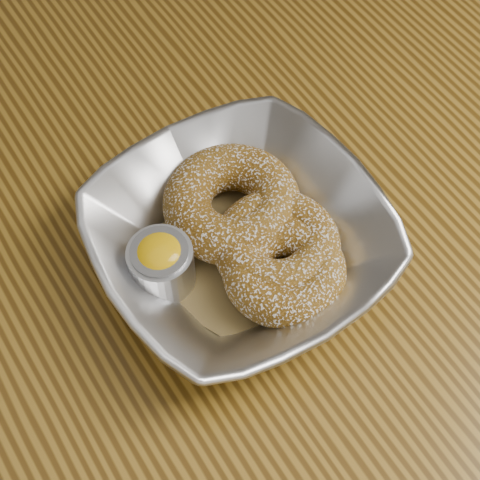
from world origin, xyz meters
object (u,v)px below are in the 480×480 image
donut_back (232,203)px  donut_extra (277,246)px  serving_bowl (240,241)px  ramekin (161,263)px  table (133,300)px  donut_front (284,271)px

donut_back → donut_extra: size_ratio=1.11×
serving_bowl → ramekin: (-0.07, 0.01, 0.01)m
donut_back → table: bearing=162.3°
donut_back → donut_front: size_ratio=1.16×
table → donut_front: size_ratio=12.00×
serving_bowl → donut_front: bearing=-70.3°
donut_front → donut_extra: donut_extra is taller
donut_back → donut_front: 0.08m
table → serving_bowl: size_ratio=5.11×
ramekin → donut_back: bearing=14.5°
ramekin → donut_extra: bearing=-20.6°
serving_bowl → donut_front: 0.04m
donut_front → serving_bowl: bearing=109.7°
donut_back → donut_front: bearing=-89.0°
serving_bowl → donut_extra: size_ratio=2.24×
donut_back → ramekin: 0.08m
table → donut_extra: (0.10, -0.08, 0.13)m
donut_extra → donut_front: bearing=-109.6°
donut_extra → ramekin: size_ratio=1.99×
table → donut_front: donut_front is taller
donut_front → ramekin: 0.10m
table → ramekin: 0.14m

